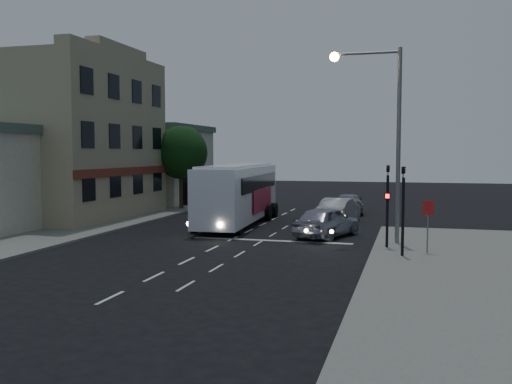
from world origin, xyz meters
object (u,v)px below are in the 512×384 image
(car_sedan_b, at_px, (349,203))
(traffic_signal_main, at_px, (388,196))
(tour_bus, at_px, (239,192))
(car_suv, at_px, (326,222))
(car_sedan_a, at_px, (339,210))
(street_tree, at_px, (181,150))
(traffic_signal_side, at_px, (403,200))
(regulatory_sign, at_px, (428,218))
(streetlight, at_px, (384,122))

(car_sedan_b, bearing_deg, traffic_signal_main, 92.99)
(tour_bus, height_order, car_suv, tour_bus)
(car_sedan_a, xyz_separation_m, street_tree, (-12.54, 5.02, 3.73))
(traffic_signal_side, height_order, street_tree, street_tree)
(traffic_signal_main, distance_m, street_tree, 21.38)
(car_sedan_b, bearing_deg, tour_bus, 45.78)
(tour_bus, relative_size, regulatory_sign, 5.39)
(traffic_signal_side, distance_m, street_tree, 23.24)
(traffic_signal_main, bearing_deg, street_tree, 137.97)
(car_sedan_b, height_order, traffic_signal_main, traffic_signal_main)
(regulatory_sign, xyz_separation_m, streetlight, (-1.96, 2.44, 4.14))
(traffic_signal_side, relative_size, regulatory_sign, 1.86)
(car_suv, height_order, car_sedan_a, car_suv)
(car_sedan_b, relative_size, traffic_signal_side, 1.16)
(car_sedan_b, xyz_separation_m, streetlight, (3.04, -13.56, 5.04))
(car_suv, distance_m, street_tree, 17.32)
(streetlight, bearing_deg, regulatory_sign, -51.25)
(street_tree, bearing_deg, car_sedan_b, 3.35)
(car_sedan_b, distance_m, traffic_signal_side, 17.51)
(tour_bus, bearing_deg, car_suv, -36.37)
(traffic_signal_side, bearing_deg, traffic_signal_main, 109.49)
(traffic_signal_main, xyz_separation_m, street_tree, (-15.81, 14.25, 2.08))
(tour_bus, xyz_separation_m, street_tree, (-6.82, 7.45, 2.55))
(tour_bus, xyz_separation_m, car_suv, (5.84, -3.78, -1.15))
(car_sedan_a, height_order, streetlight, streetlight)
(traffic_signal_main, bearing_deg, car_suv, 136.10)
(tour_bus, distance_m, traffic_signal_side, 13.08)
(traffic_signal_main, relative_size, regulatory_sign, 1.86)
(tour_bus, height_order, car_sedan_b, tour_bus)
(car_suv, bearing_deg, traffic_signal_main, 154.42)
(car_sedan_a, distance_m, traffic_signal_main, 9.93)
(car_suv, relative_size, street_tree, 0.76)
(tour_bus, relative_size, traffic_signal_main, 2.89)
(car_sedan_a, xyz_separation_m, regulatory_sign, (4.96, -10.24, 0.83))
(car_suv, distance_m, traffic_signal_main, 4.65)
(car_suv, bearing_deg, regulatory_sign, 158.49)
(traffic_signal_side, bearing_deg, car_sedan_a, 109.48)
(tour_bus, xyz_separation_m, car_sedan_a, (5.72, 2.43, -1.18))
(car_sedan_a, relative_size, street_tree, 0.75)
(streetlight, bearing_deg, street_tree, 140.49)
(traffic_signal_main, xyz_separation_m, regulatory_sign, (1.70, -1.01, -0.82))
(tour_bus, distance_m, streetlight, 10.93)
(tour_bus, xyz_separation_m, streetlight, (8.73, -5.38, 3.78))
(regulatory_sign, bearing_deg, street_tree, 138.92)
(car_sedan_a, bearing_deg, street_tree, -14.23)
(car_sedan_b, relative_size, street_tree, 0.77)
(tour_bus, bearing_deg, streetlight, -35.13)
(car_sedan_b, distance_m, street_tree, 13.09)
(tour_bus, relative_size, street_tree, 1.91)
(regulatory_sign, bearing_deg, tour_bus, 143.81)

